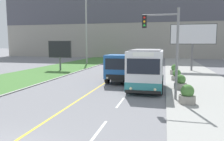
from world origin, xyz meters
name	(u,v)px	position (x,y,z in m)	size (l,w,h in m)	color
lane_marking_centre	(29,138)	(0.35, 1.88, 0.00)	(2.88, 140.00, 0.01)	gold
apartment_block_background	(145,9)	(0.00, 55.27, 12.89)	(80.00, 8.04, 25.79)	gray
city_bus	(146,70)	(3.96, 12.07, 1.60)	(2.65, 5.42, 3.17)	silver
dump_truck	(122,68)	(1.43, 14.99, 1.32)	(2.55, 6.83, 2.63)	black
car_distant	(140,63)	(1.63, 28.81, 0.69)	(1.80, 4.30, 1.45)	#2D4784
utility_pole_far	(86,31)	(-8.77, 33.32, 6.04)	(1.80, 0.28, 11.97)	#9E9E99
traffic_light_mast	(167,42)	(5.43, 9.09, 3.70)	(2.28, 0.32, 5.81)	slate
billboard_large	(193,36)	(8.88, 25.50, 4.70)	(5.77, 0.24, 6.20)	#59595B
billboard_small	(60,50)	(-8.53, 22.15, 2.77)	(3.31, 0.24, 4.03)	#59595B
planter_round_near	(187,95)	(6.71, 8.25, 0.58)	(0.98, 0.98, 1.14)	gray
planter_round_second	(180,83)	(6.60, 12.50, 0.58)	(0.98, 0.98, 1.15)	gray
planter_round_third	(177,75)	(6.53, 16.75, 0.56)	(0.97, 0.97, 1.10)	gray
planter_round_far	(175,70)	(6.53, 21.00, 0.60)	(1.01, 1.01, 1.19)	gray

